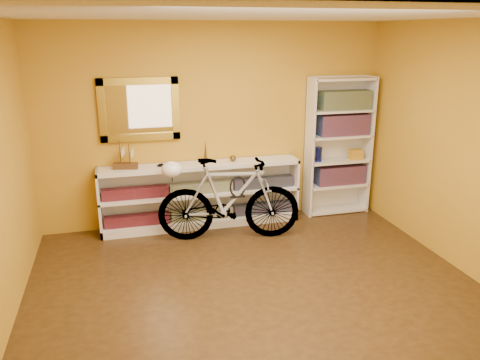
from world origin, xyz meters
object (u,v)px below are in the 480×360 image
object	(u,v)px
console_unit	(201,195)
bookcase	(338,147)
bicycle	(229,199)
helmet	(172,169)

from	to	relation	value
console_unit	bookcase	bearing A→B (deg)	0.74
bicycle	helmet	size ratio (longest dim) A/B	7.08
console_unit	bookcase	distance (m)	2.01
bookcase	bicycle	size ratio (longest dim) A/B	1.07
console_unit	helmet	size ratio (longest dim) A/B	10.41
console_unit	bookcase	world-z (taller)	bookcase
bicycle	bookcase	bearing A→B (deg)	-62.91
bookcase	bicycle	world-z (taller)	bookcase
console_unit	bicycle	size ratio (longest dim) A/B	1.47
bookcase	helmet	size ratio (longest dim) A/B	7.60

